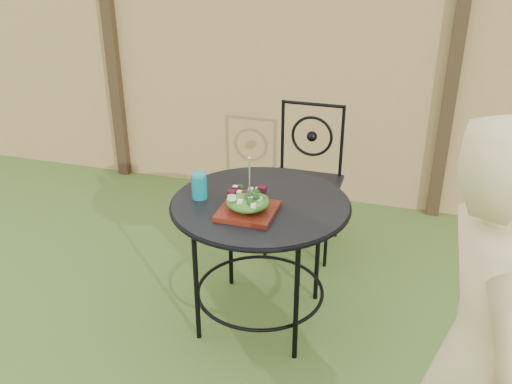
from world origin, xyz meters
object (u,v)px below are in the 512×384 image
patio_chair (306,175)px  diner (479,358)px  salad_plate (248,211)px  patio_table (260,226)px

patio_chair → diner: (0.95, -1.84, 0.29)m
patio_chair → diner: bearing=-62.7°
diner → salad_plate: 1.31m
diner → patio_chair: bearing=14.0°
patio_table → patio_chair: bearing=86.8°
patio_table → patio_chair: 0.88m
patio_table → salad_plate: (-0.02, -0.14, 0.15)m
diner → salad_plate: bearing=37.7°
salad_plate → patio_chair: bearing=85.9°
patio_table → patio_chair: patio_chair is taller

